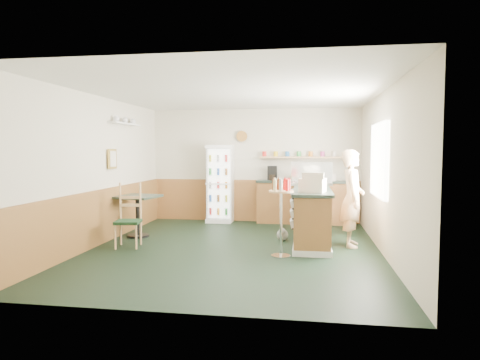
% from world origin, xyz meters
% --- Properties ---
extents(ground, '(6.00, 6.00, 0.00)m').
position_xyz_m(ground, '(0.00, 0.00, 0.00)').
color(ground, black).
rests_on(ground, ground).
extents(room_envelope, '(5.04, 6.02, 2.72)m').
position_xyz_m(room_envelope, '(-0.23, 0.73, 1.52)').
color(room_envelope, beige).
rests_on(room_envelope, ground).
extents(service_counter, '(0.68, 3.01, 1.01)m').
position_xyz_m(service_counter, '(1.35, 1.07, 0.46)').
color(service_counter, '#9D5E32').
rests_on(service_counter, ground).
extents(back_counter, '(2.24, 0.42, 1.69)m').
position_xyz_m(back_counter, '(1.19, 2.80, 0.55)').
color(back_counter, '#9D5E32').
rests_on(back_counter, ground).
extents(drinks_fridge, '(0.61, 0.53, 1.84)m').
position_xyz_m(drinks_fridge, '(-0.79, 2.74, 0.92)').
color(drinks_fridge, white).
rests_on(drinks_fridge, ground).
extents(display_case, '(0.82, 0.43, 0.47)m').
position_xyz_m(display_case, '(1.35, 1.53, 1.24)').
color(display_case, silver).
rests_on(display_case, service_counter).
extents(cash_register, '(0.48, 0.50, 0.23)m').
position_xyz_m(cash_register, '(1.35, 0.04, 1.13)').
color(cash_register, beige).
rests_on(cash_register, service_counter).
extents(shopkeeper, '(0.44, 0.60, 1.73)m').
position_xyz_m(shopkeeper, '(2.05, 0.51, 0.86)').
color(shopkeeper, tan).
rests_on(shopkeeper, ground).
extents(condiment_stand, '(0.40, 0.40, 1.25)m').
position_xyz_m(condiment_stand, '(0.85, -0.42, 0.82)').
color(condiment_stand, silver).
rests_on(condiment_stand, ground).
extents(newspaper_rack, '(0.09, 0.46, 0.73)m').
position_xyz_m(newspaper_rack, '(0.99, 0.92, 0.59)').
color(newspaper_rack, black).
rests_on(newspaper_rack, ground).
extents(cafe_table, '(0.87, 0.87, 0.82)m').
position_xyz_m(cafe_table, '(-2.05, 0.74, 0.58)').
color(cafe_table, black).
rests_on(cafe_table, ground).
extents(cafe_chair, '(0.49, 0.49, 1.13)m').
position_xyz_m(cafe_chair, '(-1.87, -0.06, 0.59)').
color(cafe_chair, black).
rests_on(cafe_chair, ground).
extents(dog_doorstop, '(0.22, 0.28, 0.26)m').
position_xyz_m(dog_doorstop, '(0.81, 0.79, 0.12)').
color(dog_doorstop, '#969691').
rests_on(dog_doorstop, ground).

